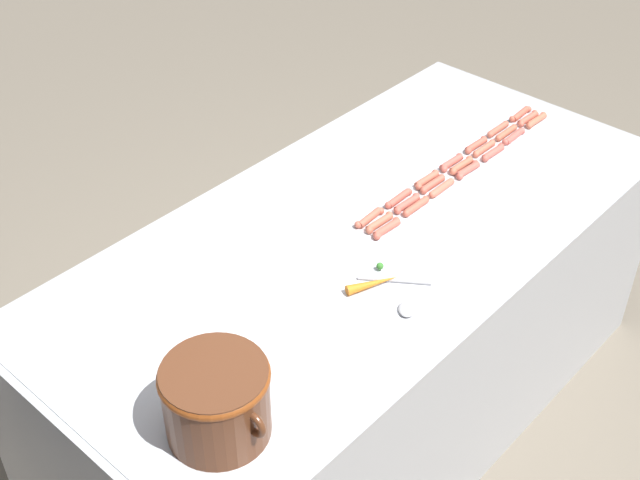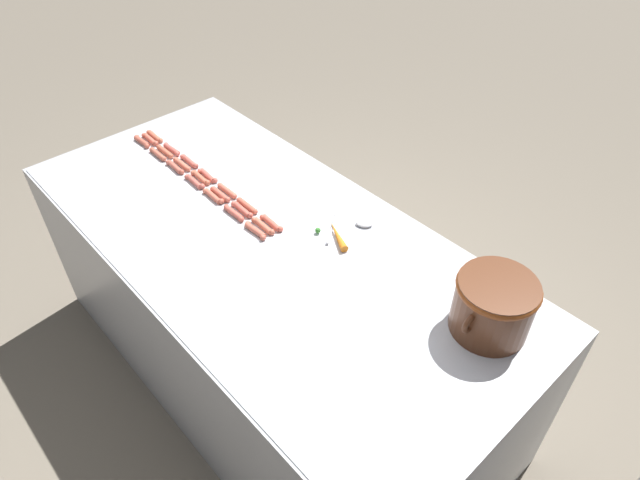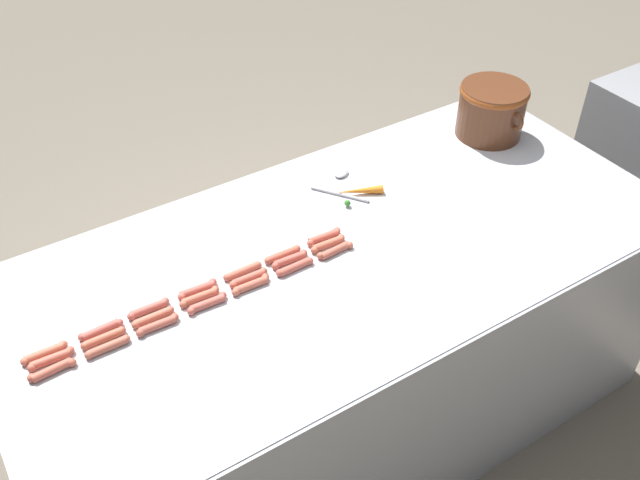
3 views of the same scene
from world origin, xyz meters
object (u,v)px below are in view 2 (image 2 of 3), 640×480
(hot_dog_9, at_px, (182,164))
(hot_dog_20, at_px, (255,231))
(hot_dog_15, at_px, (158,154))
(hot_dog_17, at_px, (194,182))
(hot_dog_18, at_px, (213,196))
(carrot, at_px, (336,235))
(hot_dog_0, at_px, (155,136))
(hot_dog_7, at_px, (150,139))
(hot_dog_2, at_px, (189,161))
(hot_dog_12, at_px, (242,210))
(hot_dog_5, at_px, (247,206))
(hot_dog_14, at_px, (142,141))
(hot_dog_19, at_px, (234,213))
(hot_dog_16, at_px, (175,167))
(hot_dog_8, at_px, (165,151))
(hot_dog_11, at_px, (220,194))
(hot_dog_13, at_px, (263,226))
(hot_dog_4, at_px, (227,191))
(serving_spoon, at_px, (353,225))
(bean_pot, at_px, (494,304))
(hot_dog_3, at_px, (208,176))
(hot_dog_1, at_px, (172,149))
(hot_dog_6, at_px, (271,223))
(hot_dog_10, at_px, (200,178))

(hot_dog_9, distance_m, hot_dog_20, 0.61)
(hot_dog_15, xyz_separation_m, hot_dog_17, (-0.00, 0.31, 0.00))
(hot_dog_18, distance_m, carrot, 0.59)
(hot_dog_0, xyz_separation_m, hot_dog_7, (0.03, 0.01, 0.00))
(hot_dog_2, relative_size, hot_dog_12, 1.00)
(hot_dog_5, height_order, hot_dog_15, same)
(hot_dog_20, bearing_deg, hot_dog_14, -90.06)
(hot_dog_9, relative_size, hot_dog_12, 1.00)
(hot_dog_19, bearing_deg, hot_dog_14, -89.88)
(carrot, bearing_deg, hot_dog_19, -61.39)
(hot_dog_9, relative_size, hot_dog_16, 1.00)
(hot_dog_8, distance_m, hot_dog_17, 0.31)
(hot_dog_11, bearing_deg, hot_dog_20, 83.06)
(hot_dog_7, relative_size, hot_dog_13, 1.00)
(hot_dog_4, relative_size, hot_dog_15, 1.00)
(hot_dog_2, relative_size, hot_dog_8, 1.00)
(hot_dog_7, xyz_separation_m, hot_dog_18, (0.04, 0.61, 0.00))
(hot_dog_7, relative_size, hot_dog_8, 1.00)
(hot_dog_11, bearing_deg, hot_dog_0, -93.33)
(serving_spoon, bearing_deg, hot_dog_4, -65.08)
(hot_dog_5, xyz_separation_m, bean_pot, (-0.21, 1.07, 0.10))
(hot_dog_17, xyz_separation_m, bean_pot, (-0.28, 1.37, 0.10))
(hot_dog_2, height_order, hot_dog_3, same)
(hot_dog_15, height_order, hot_dog_19, same)
(hot_dog_1, relative_size, hot_dog_3, 1.00)
(hot_dog_12, xyz_separation_m, carrot, (-0.18, 0.39, 0.00))
(hot_dog_19, xyz_separation_m, hot_dog_20, (0.00, 0.15, 0.00))
(hot_dog_19, distance_m, carrot, 0.45)
(hot_dog_13, bearing_deg, carrot, 125.78)
(hot_dog_15, bearing_deg, serving_spoon, 107.90)
(hot_dog_3, distance_m, hot_dog_6, 0.46)
(hot_dog_1, relative_size, carrot, 0.77)
(hot_dog_8, height_order, serving_spoon, hot_dog_8)
(hot_dog_7, height_order, hot_dog_13, same)
(hot_dog_5, distance_m, bean_pot, 1.10)
(hot_dog_13, distance_m, hot_dog_19, 0.15)
(hot_dog_5, distance_m, hot_dog_6, 0.16)
(bean_pot, bearing_deg, hot_dog_20, -73.08)
(hot_dog_10, bearing_deg, hot_dog_19, 82.84)
(hot_dog_15, distance_m, hot_dog_17, 0.31)
(hot_dog_9, relative_size, hot_dog_20, 1.00)
(hot_dog_0, height_order, hot_dog_5, same)
(hot_dog_19, bearing_deg, hot_dog_0, -95.20)
(hot_dog_11, relative_size, hot_dog_18, 1.00)
(hot_dog_0, xyz_separation_m, hot_dog_3, (-0.00, 0.47, 0.00))
(hot_dog_10, distance_m, hot_dog_19, 0.31)
(hot_dog_3, height_order, hot_dog_17, same)
(hot_dog_10, relative_size, hot_dog_14, 1.00)
(hot_dog_7, distance_m, hot_dog_11, 0.61)
(hot_dog_6, bearing_deg, hot_dog_1, -89.62)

